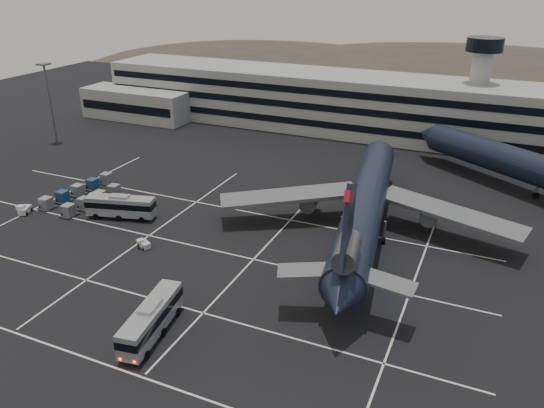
{
  "coord_description": "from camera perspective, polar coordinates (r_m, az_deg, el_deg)",
  "views": [
    {
      "loc": [
        41.04,
        -54.91,
        38.23
      ],
      "look_at": [
        11.11,
        12.52,
        5.0
      ],
      "focal_mm": 35.0,
      "sensor_mm": 36.0,
      "label": 1
    }
  ],
  "objects": [
    {
      "name": "tug_a",
      "position": [
        98.5,
        -25.07,
        -0.57
      ],
      "size": [
        2.29,
        2.82,
        1.58
      ],
      "rotation": [
        0.0,
        0.0,
        0.38
      ],
      "color": "beige",
      "rests_on": "ground"
    },
    {
      "name": "hills",
      "position": [
        231.62,
        17.95,
        10.55
      ],
      "size": [
        352.0,
        180.0,
        44.0
      ],
      "color": "#38332B",
      "rests_on": "ground"
    },
    {
      "name": "ground",
      "position": [
        78.49,
        -11.24,
        -5.41
      ],
      "size": [
        260.0,
        260.0,
        0.0
      ],
      "primitive_type": "plane",
      "color": "black",
      "rests_on": "ground"
    },
    {
      "name": "lightpole_left",
      "position": [
        134.18,
        -22.93,
        11.03
      ],
      "size": [
        2.4,
        2.4,
        18.28
      ],
      "color": "slate",
      "rests_on": "ground"
    },
    {
      "name": "bus_near",
      "position": [
        62.17,
        -12.85,
        -11.87
      ],
      "size": [
        4.37,
        11.71,
        4.04
      ],
      "rotation": [
        0.0,
        0.0,
        0.15
      ],
      "color": "gray",
      "rests_on": "ground"
    },
    {
      "name": "lane_markings",
      "position": [
        78.51,
        -10.37,
        -5.33
      ],
      "size": [
        90.0,
        55.62,
        0.01
      ],
      "color": "silver",
      "rests_on": "ground"
    },
    {
      "name": "tug_b",
      "position": [
        80.9,
        -13.56,
        -4.22
      ],
      "size": [
        2.43,
        2.08,
        1.35
      ],
      "rotation": [
        0.0,
        0.0,
        1.1
      ],
      "color": "beige",
      "rests_on": "ground"
    },
    {
      "name": "uld_cluster",
      "position": [
        100.11,
        -19.54,
        0.96
      ],
      "size": [
        9.32,
        16.88,
        2.09
      ],
      "rotation": [
        0.0,
        0.0,
        -0.13
      ],
      "color": "#2D2D30",
      "rests_on": "ground"
    },
    {
      "name": "terminal",
      "position": [
        137.13,
        4.65,
        10.98
      ],
      "size": [
        125.0,
        26.0,
        24.0
      ],
      "color": "gray",
      "rests_on": "ground"
    },
    {
      "name": "bus_far",
      "position": [
        90.65,
        -15.98,
        -0.16
      ],
      "size": [
        11.72,
        5.52,
        4.03
      ],
      "rotation": [
        0.0,
        0.0,
        1.83
      ],
      "color": "gray",
      "rests_on": "ground"
    },
    {
      "name": "trijet_main",
      "position": [
        81.09,
        10.02,
        -0.14
      ],
      "size": [
        46.92,
        57.6,
        18.08
      ],
      "rotation": [
        0.0,
        0.0,
        0.15
      ],
      "color": "black",
      "rests_on": "ground"
    }
  ]
}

